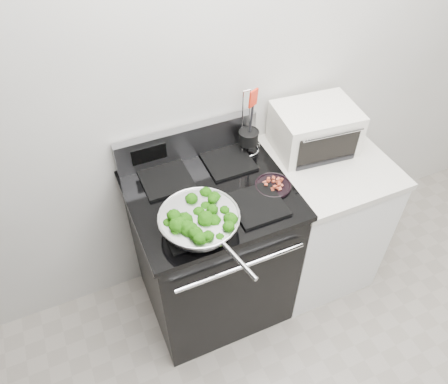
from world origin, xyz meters
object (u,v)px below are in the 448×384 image
gas_range (212,250)px  bacon_plate (273,184)px  toaster_oven (315,129)px  skillet (200,221)px  utensil_holder (248,140)px

gas_range → bacon_plate: (0.30, -0.09, 0.48)m
bacon_plate → toaster_oven: bearing=31.2°
bacon_plate → toaster_oven: toaster_oven is taller
gas_range → skillet: gas_range is taller
gas_range → skillet: (-0.13, -0.20, 0.52)m
utensil_holder → toaster_oven: size_ratio=0.83×
gas_range → skillet: 0.57m
utensil_holder → toaster_oven: utensil_holder is taller
toaster_oven → skillet: bearing=-151.6°
skillet → bacon_plate: 0.45m
gas_range → bacon_plate: 0.57m
gas_range → toaster_oven: toaster_oven is taller
gas_range → utensil_holder: 0.65m
skillet → bacon_plate: bearing=2.1°
utensil_holder → gas_range: bearing=-169.8°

